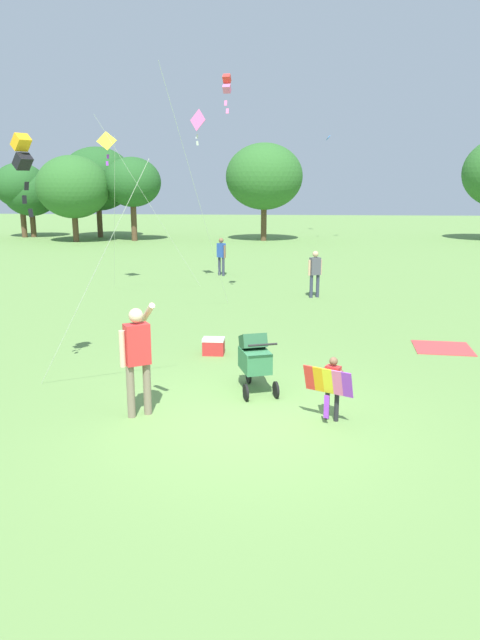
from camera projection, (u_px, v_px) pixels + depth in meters
name	position (u px, v px, depth m)	size (l,w,h in m)	color
ground_plane	(247.00, 420.00, 8.63)	(120.00, 120.00, 0.00)	#668E47
treeline_distant	(209.00, 180.00, 36.03)	(35.38, 7.41, 6.40)	brown
child_with_butterfly_kite	(332.00, 383.00, 8.47)	(0.73, 0.51, 0.99)	#232328
person_adult_flyer	(137.00, 352.00, 8.58)	(0.53, 0.67, 1.77)	#7F705B
stroller	(255.00, 357.00, 9.72)	(0.74, 1.12, 1.03)	black
kite_adult_black	(23.00, 155.00, 9.31)	(2.57, 1.33, 4.29)	#F4A319
kite_orange_delta	(226.00, 88.00, 15.66)	(1.19, 3.98, 6.44)	red
kite_green_novelty	(193.00, 130.00, 18.61)	(2.75, 3.40, 5.90)	pink
kite_blue_high	(107.00, 150.00, 18.43)	(1.64, 3.55, 5.17)	yellow
person_red_shirt	(315.00, 270.00, 17.80)	(0.44, 0.31, 1.47)	#33384C
person_sitting_far	(221.00, 254.00, 22.13)	(0.37, 0.36, 1.47)	#33384C
picnic_blanket	(443.00, 348.00, 12.41)	(1.20, 1.09, 0.02)	#CC3D3D
cooler_box	(214.00, 346.00, 11.94)	(0.45, 0.33, 0.35)	red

